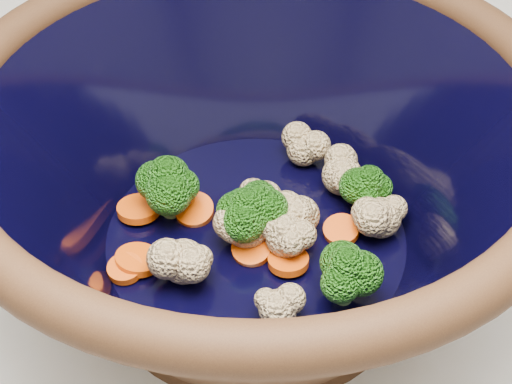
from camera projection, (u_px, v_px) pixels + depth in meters
The scene contains 2 objects.
mixing_bowl at pixel (256, 174), 0.49m from camera, with size 0.48×0.48×0.18m.
vegetable_pile at pixel (270, 214), 0.51m from camera, with size 0.21×0.19×0.06m.
Camera 1 is at (0.04, -0.27, 1.32)m, focal length 50.00 mm.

